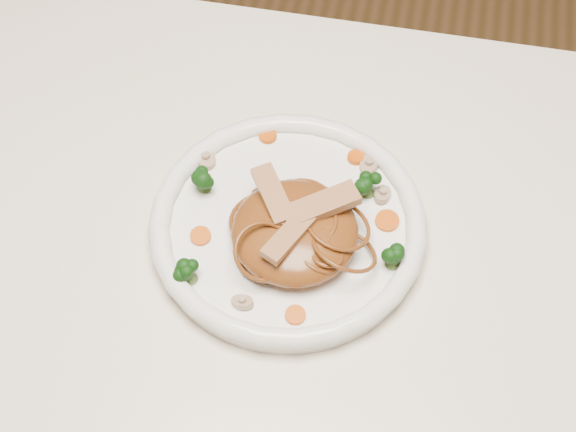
# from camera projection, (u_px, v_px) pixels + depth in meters

# --- Properties ---
(table) EXTENTS (1.20, 0.80, 0.75)m
(table) POSITION_uv_depth(u_px,v_px,m) (276.00, 370.00, 0.84)
(table) COLOR #F0E3CC
(table) RESTS_ON ground
(plate) EXTENTS (0.29, 0.29, 0.02)m
(plate) POSITION_uv_depth(u_px,v_px,m) (288.00, 229.00, 0.80)
(plate) COLOR white
(plate) RESTS_ON table
(noodle_mound) EXTENTS (0.15, 0.15, 0.04)m
(noodle_mound) POSITION_uv_depth(u_px,v_px,m) (295.00, 232.00, 0.77)
(noodle_mound) COLOR brown
(noodle_mound) RESTS_ON plate
(chicken_a) EXTENTS (0.07, 0.06, 0.01)m
(chicken_a) POSITION_uv_depth(u_px,v_px,m) (321.00, 205.00, 0.76)
(chicken_a) COLOR tan
(chicken_a) RESTS_ON noodle_mound
(chicken_b) EXTENTS (0.05, 0.06, 0.01)m
(chicken_b) POSITION_uv_depth(u_px,v_px,m) (273.00, 195.00, 0.77)
(chicken_b) COLOR tan
(chicken_b) RESTS_ON noodle_mound
(chicken_c) EXTENTS (0.04, 0.06, 0.01)m
(chicken_c) POSITION_uv_depth(u_px,v_px,m) (288.00, 237.00, 0.74)
(chicken_c) COLOR tan
(chicken_c) RESTS_ON noodle_mound
(broccoli_0) EXTENTS (0.03, 0.03, 0.03)m
(broccoli_0) POSITION_uv_depth(u_px,v_px,m) (369.00, 184.00, 0.80)
(broccoli_0) COLOR #0F3B0C
(broccoli_0) RESTS_ON plate
(broccoli_1) EXTENTS (0.04, 0.04, 0.03)m
(broccoli_1) POSITION_uv_depth(u_px,v_px,m) (203.00, 177.00, 0.81)
(broccoli_1) COLOR #0F3B0C
(broccoli_1) RESTS_ON plate
(broccoli_2) EXTENTS (0.02, 0.02, 0.03)m
(broccoli_2) POSITION_uv_depth(u_px,v_px,m) (189.00, 271.00, 0.75)
(broccoli_2) COLOR #0F3B0C
(broccoli_2) RESTS_ON plate
(broccoli_3) EXTENTS (0.03, 0.03, 0.03)m
(broccoli_3) POSITION_uv_depth(u_px,v_px,m) (394.00, 256.00, 0.76)
(broccoli_3) COLOR #0F3B0C
(broccoli_3) RESTS_ON plate
(carrot_0) EXTENTS (0.02, 0.02, 0.00)m
(carrot_0) POSITION_uv_depth(u_px,v_px,m) (356.00, 157.00, 0.84)
(carrot_0) COLOR #CC4B07
(carrot_0) RESTS_ON plate
(carrot_1) EXTENTS (0.02, 0.02, 0.00)m
(carrot_1) POSITION_uv_depth(u_px,v_px,m) (201.00, 236.00, 0.79)
(carrot_1) COLOR #CC4B07
(carrot_1) RESTS_ON plate
(carrot_2) EXTENTS (0.03, 0.03, 0.00)m
(carrot_2) POSITION_uv_depth(u_px,v_px,m) (387.00, 221.00, 0.79)
(carrot_2) COLOR #CC4B07
(carrot_2) RESTS_ON plate
(carrot_3) EXTENTS (0.02, 0.02, 0.00)m
(carrot_3) POSITION_uv_depth(u_px,v_px,m) (268.00, 136.00, 0.85)
(carrot_3) COLOR #CC4B07
(carrot_3) RESTS_ON plate
(carrot_4) EXTENTS (0.02, 0.02, 0.00)m
(carrot_4) POSITION_uv_depth(u_px,v_px,m) (295.00, 315.00, 0.74)
(carrot_4) COLOR #CC4B07
(carrot_4) RESTS_ON plate
(mushroom_0) EXTENTS (0.02, 0.02, 0.01)m
(mushroom_0) POSITION_uv_depth(u_px,v_px,m) (242.00, 302.00, 0.75)
(mushroom_0) COLOR #C4AB93
(mushroom_0) RESTS_ON plate
(mushroom_1) EXTENTS (0.03, 0.03, 0.01)m
(mushroom_1) POSITION_uv_depth(u_px,v_px,m) (383.00, 195.00, 0.81)
(mushroom_1) COLOR #C4AB93
(mushroom_1) RESTS_ON plate
(mushroom_2) EXTENTS (0.04, 0.04, 0.01)m
(mushroom_2) POSITION_uv_depth(u_px,v_px,m) (206.00, 159.00, 0.84)
(mushroom_2) COLOR #C4AB93
(mushroom_2) RESTS_ON plate
(mushroom_3) EXTENTS (0.03, 0.03, 0.01)m
(mushroom_3) POSITION_uv_depth(u_px,v_px,m) (369.00, 165.00, 0.83)
(mushroom_3) COLOR #C4AB93
(mushroom_3) RESTS_ON plate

